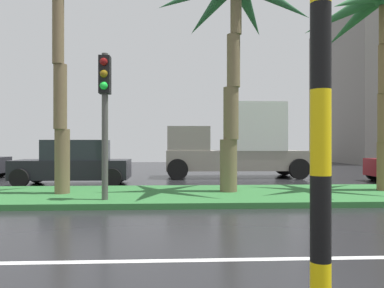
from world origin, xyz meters
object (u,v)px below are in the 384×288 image
at_px(palm_tree_centre_right, 236,14).
at_px(car_in_traffic_third, 74,163).
at_px(palm_tree_mid_right, 384,22).
at_px(box_truck_lead, 236,144).
at_px(traffic_signal_median_right, 105,99).

height_order(palm_tree_centre_right, car_in_traffic_third, palm_tree_centre_right).
height_order(palm_tree_centre_right, palm_tree_mid_right, palm_tree_centre_right).
bearing_deg(box_truck_lead, palm_tree_centre_right, 80.46).
xyz_separation_m(car_in_traffic_third, box_truck_lead, (6.78, 3.00, 0.72)).
relative_size(palm_tree_mid_right, car_in_traffic_third, 1.50).
bearing_deg(box_truck_lead, palm_tree_mid_right, 116.81).
xyz_separation_m(traffic_signal_median_right, box_truck_lead, (4.72, 8.08, -1.17)).
distance_m(palm_tree_centre_right, traffic_signal_median_right, 4.69).
bearing_deg(palm_tree_mid_right, palm_tree_centre_right, -179.58).
distance_m(palm_tree_mid_right, car_in_traffic_third, 11.66).
height_order(palm_tree_mid_right, traffic_signal_median_right, palm_tree_mid_right).
distance_m(traffic_signal_median_right, car_in_traffic_third, 5.80).
relative_size(palm_tree_centre_right, box_truck_lead, 1.06).
relative_size(palm_tree_centre_right, car_in_traffic_third, 1.57).
relative_size(traffic_signal_median_right, car_in_traffic_third, 0.87).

